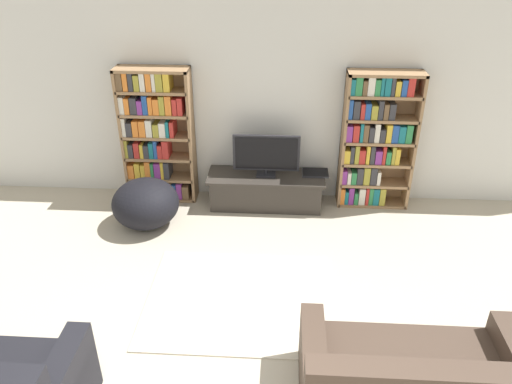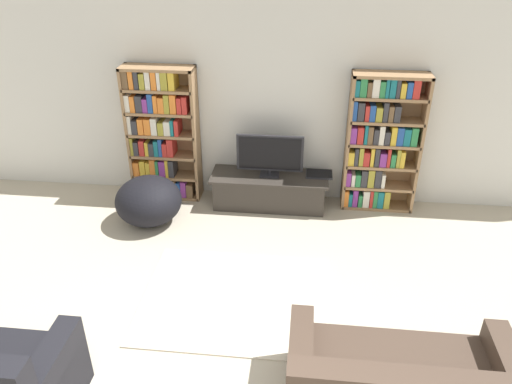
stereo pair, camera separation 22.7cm
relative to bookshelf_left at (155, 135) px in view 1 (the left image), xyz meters
name	(u,v)px [view 1 (the left image)]	position (x,y,z in m)	size (l,w,h in m)	color
wall_back	(260,101)	(1.31, 0.19, 0.42)	(8.80, 0.06, 2.60)	silver
bookshelf_left	(155,135)	(0.00, 0.00, 0.00)	(0.90, 0.30, 1.74)	#93704C
bookshelf_right	(375,140)	(2.75, 0.00, 0.02)	(0.90, 0.30, 1.74)	#93704C
tv_stand	(266,190)	(1.42, -0.13, -0.66)	(1.49, 0.52, 0.42)	#332D28
television	(266,155)	(1.42, -0.14, -0.16)	(0.83, 0.16, 0.55)	black
laptop	(315,173)	(2.04, -0.05, -0.44)	(0.33, 0.25, 0.03)	#28282D
area_rug	(240,299)	(1.24, -2.01, -0.87)	(1.81, 1.47, 0.02)	beige
beanbag_ottoman	(146,203)	(-0.01, -0.70, -0.59)	(0.80, 0.80, 0.58)	black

